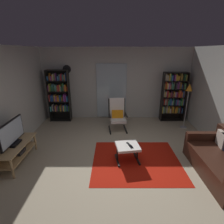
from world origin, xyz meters
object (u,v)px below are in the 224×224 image
at_px(cell_phone, 131,147).
at_px(wall_clock, 67,69).
at_px(tv_stand, 16,150).
at_px(floor_lamp_by_shelf, 189,93).
at_px(television, 12,134).
at_px(bookshelf_near_tv, 60,95).
at_px(bookshelf_near_sofa, 174,95).
at_px(ottoman, 128,148).
at_px(lounge_armchair, 118,114).
at_px(tv_remote, 129,144).

xyz_separation_m(cell_phone, wall_clock, (-2.03, 2.86, 1.43)).
xyz_separation_m(tv_stand, floor_lamp_by_shelf, (4.66, 1.94, 0.91)).
height_order(television, bookshelf_near_tv, bookshelf_near_tv).
bearing_deg(cell_phone, television, 162.36).
relative_size(tv_stand, floor_lamp_by_shelf, 0.80).
height_order(bookshelf_near_tv, wall_clock, wall_clock).
relative_size(television, bookshelf_near_sofa, 0.52).
bearing_deg(bookshelf_near_tv, television, -96.76).
bearing_deg(television, cell_phone, -0.30).
relative_size(bookshelf_near_tv, ottoman, 3.15).
xyz_separation_m(lounge_armchair, wall_clock, (-1.78, 1.00, 1.32)).
bearing_deg(television, bookshelf_near_sofa, 30.72).
bearing_deg(tv_remote, bookshelf_near_sofa, 28.70).
xyz_separation_m(tv_stand, television, (0.00, -0.01, 0.43)).
bearing_deg(floor_lamp_by_shelf, tv_stand, -157.40).
height_order(television, cell_phone, television).
height_order(bookshelf_near_sofa, wall_clock, wall_clock).
xyz_separation_m(television, wall_clock, (0.61, 2.84, 1.11)).
relative_size(lounge_armchair, wall_clock, 3.53).
bearing_deg(wall_clock, ottoman, -54.74).
height_order(television, lounge_armchair, television).
relative_size(lounge_armchair, floor_lamp_by_shelf, 0.68).
distance_m(bookshelf_near_sofa, floor_lamp_by_shelf, 0.77).
bearing_deg(bookshelf_near_sofa, bookshelf_near_tv, -179.89).
distance_m(lounge_armchair, floor_lamp_by_shelf, 2.37).
bearing_deg(tv_remote, floor_lamp_by_shelf, 16.45).
bearing_deg(television, wall_clock, 77.85).
distance_m(television, bookshelf_near_tv, 2.65).
relative_size(television, bookshelf_near_tv, 0.50).
bearing_deg(tv_remote, tv_stand, 156.84).
distance_m(ottoman, tv_remote, 0.09).
distance_m(ottoman, floor_lamp_by_shelf, 2.94).
height_order(bookshelf_near_sofa, ottoman, bookshelf_near_sofa).
bearing_deg(ottoman, bookshelf_near_tv, 131.48).
distance_m(tv_stand, lounge_armchair, 3.02).
distance_m(tv_stand, bookshelf_near_sofa, 5.19).
relative_size(bookshelf_near_tv, cell_phone, 13.23).
height_order(bookshelf_near_sofa, tv_remote, bookshelf_near_sofa).
height_order(television, tv_remote, television).
xyz_separation_m(bookshelf_near_tv, ottoman, (2.27, -2.56, -0.64)).
relative_size(bookshelf_near_sofa, tv_remote, 12.31).
relative_size(bookshelf_near_sofa, lounge_armchair, 1.73).
xyz_separation_m(television, bookshelf_near_tv, (0.31, 2.62, 0.24)).
height_order(cell_phone, wall_clock, wall_clock).
bearing_deg(lounge_armchair, tv_stand, -142.48).
bearing_deg(television, ottoman, 1.38).
height_order(cell_phone, floor_lamp_by_shelf, floor_lamp_by_shelf).
xyz_separation_m(lounge_armchair, cell_phone, (0.26, -1.86, -0.12)).
relative_size(bookshelf_near_sofa, floor_lamp_by_shelf, 1.19).
bearing_deg(wall_clock, floor_lamp_by_shelf, -12.53).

